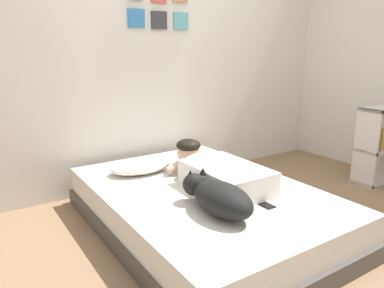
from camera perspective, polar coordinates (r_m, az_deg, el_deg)
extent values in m
plane|color=#8C6B4C|center=(2.73, 10.31, -13.94)|extent=(12.23, 12.23, 0.00)
cube|color=silver|center=(3.61, -5.49, 13.83)|extent=(4.12, 0.10, 2.50)
cube|color=#3372B2|center=(3.46, -8.64, 18.77)|extent=(0.16, 0.02, 0.16)
cube|color=#333338|center=(3.57, -5.09, 18.59)|extent=(0.16, 0.02, 0.16)
cube|color=#59A5B2|center=(3.68, -1.75, 18.54)|extent=(0.16, 0.02, 0.16)
cube|color=#4C4742|center=(2.79, 1.74, -11.63)|extent=(1.41, 2.02, 0.13)
cube|color=silver|center=(2.72, 1.76, -8.67)|extent=(1.36, 1.96, 0.19)
ellipsoid|color=white|center=(3.03, -7.90, -3.33)|extent=(0.52, 0.32, 0.11)
cube|color=silver|center=(2.63, 5.36, -5.26)|extent=(0.42, 0.64, 0.18)
ellipsoid|color=#D8AD8E|center=(2.88, 1.16, -2.98)|extent=(0.32, 0.20, 0.16)
sphere|color=#D8AD8E|center=(3.00, -0.56, -1.48)|extent=(0.19, 0.19, 0.19)
ellipsoid|color=black|center=(2.98, -0.57, -0.19)|extent=(0.20, 0.20, 0.10)
cylinder|color=#D8AD8E|center=(2.95, -1.98, -3.17)|extent=(0.23, 0.07, 0.14)
cylinder|color=#D8AD8E|center=(3.06, 1.22, -2.54)|extent=(0.23, 0.07, 0.14)
ellipsoid|color=black|center=(2.25, 4.76, -8.54)|extent=(0.26, 0.48, 0.20)
sphere|color=black|center=(2.42, 0.30, -6.28)|extent=(0.15, 0.15, 0.15)
cone|color=black|center=(2.40, -0.26, -4.64)|extent=(0.05, 0.05, 0.05)
cone|color=black|center=(2.46, 1.70, -4.22)|extent=(0.05, 0.05, 0.05)
cylinder|color=white|center=(2.99, 0.53, -3.77)|extent=(0.09, 0.09, 0.07)
torus|color=white|center=(3.02, 1.43, -3.59)|extent=(0.05, 0.01, 0.05)
cube|color=black|center=(2.45, 11.22, -9.20)|extent=(0.07, 0.14, 0.01)
cube|color=silver|center=(3.87, 25.38, -0.58)|extent=(0.03, 0.24, 0.75)
cube|color=silver|center=(4.15, 26.38, -4.95)|extent=(0.45, 0.24, 0.03)
cube|color=silver|center=(4.06, 26.89, -0.65)|extent=(0.45, 0.24, 0.03)
cube|color=silver|center=(3.98, 27.55, 4.88)|extent=(0.45, 0.24, 0.03)
cube|color=#4C4C51|center=(3.88, 25.78, 0.68)|extent=(0.04, 0.18, 0.21)
cube|color=#724C8C|center=(3.92, 26.08, 0.59)|extent=(0.03, 0.15, 0.19)
cube|color=gold|center=(3.95, 26.42, 0.85)|extent=(0.04, 0.18, 0.21)
cube|color=#B23833|center=(3.99, 26.67, 0.55)|extent=(0.03, 0.16, 0.16)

